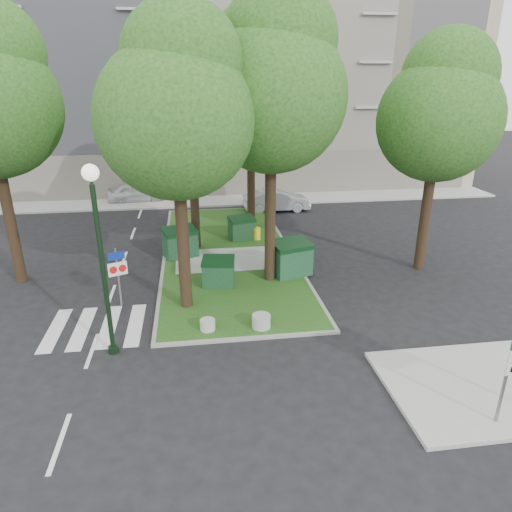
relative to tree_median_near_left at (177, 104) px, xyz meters
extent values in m
plane|color=black|center=(1.41, -2.56, -7.32)|extent=(120.00, 120.00, 0.00)
cube|color=#173F12|center=(1.91, 5.44, -7.26)|extent=(6.00, 16.00, 0.12)
cube|color=gray|center=(1.91, 5.44, -7.27)|extent=(6.30, 16.30, 0.10)
cube|color=#999993|center=(7.91, -6.06, -7.26)|extent=(5.00, 4.00, 0.12)
cube|color=#999993|center=(1.41, 15.94, -7.26)|extent=(42.00, 3.00, 0.12)
cube|color=silver|center=(-2.34, -1.06, -7.31)|extent=(5.00, 3.00, 0.01)
cube|color=tan|center=(1.41, 23.44, 0.68)|extent=(41.00, 12.00, 16.00)
cylinder|color=black|center=(-0.09, -0.06, -4.24)|extent=(0.44, 0.44, 6.16)
sphere|color=#1A4312|center=(-0.09, -0.06, -0.50)|extent=(5.20, 5.20, 5.20)
sphere|color=#1A4312|center=(0.21, 0.14, 1.26)|extent=(3.90, 3.90, 3.90)
cylinder|color=black|center=(3.41, 1.94, -3.96)|extent=(0.44, 0.44, 6.72)
sphere|color=#1A4312|center=(3.41, 1.94, 0.12)|extent=(5.60, 5.60, 5.60)
sphere|color=#1A4312|center=(3.71, 2.14, 2.04)|extent=(4.20, 4.20, 4.20)
cylinder|color=black|center=(0.41, 6.44, -4.38)|extent=(0.44, 0.44, 5.88)
sphere|color=#1A4312|center=(0.41, 6.44, -0.81)|extent=(4.80, 4.80, 4.80)
sphere|color=#1A4312|center=(0.71, 6.64, 0.87)|extent=(3.60, 3.60, 3.60)
cylinder|color=black|center=(3.61, 9.44, -3.82)|extent=(0.44, 0.44, 7.00)
sphere|color=#1A4312|center=(3.61, 9.44, 0.43)|extent=(5.80, 5.80, 5.80)
sphere|color=#1A4312|center=(3.91, 9.64, 2.43)|extent=(4.35, 4.35, 4.35)
cylinder|color=black|center=(-7.09, 3.44, -4.10)|extent=(0.44, 0.44, 6.44)
cylinder|color=black|center=(10.41, 2.44, -4.38)|extent=(0.44, 0.44, 5.88)
sphere|color=#1A4312|center=(10.41, 2.44, -0.81)|extent=(5.00, 5.00, 5.00)
sphere|color=#1A4312|center=(10.71, 2.64, 0.87)|extent=(3.75, 3.75, 3.75)
cube|color=#0E351B|center=(-0.37, 5.18, -6.61)|extent=(1.75, 1.45, 1.18)
cube|color=black|center=(-0.37, 5.18, -5.92)|extent=(1.82, 1.53, 0.34)
cube|color=#10381B|center=(1.23, 1.60, -6.70)|extent=(1.38, 1.05, 0.99)
cube|color=black|center=(1.23, 1.60, -6.13)|extent=(1.44, 1.11, 0.29)
cube|color=black|center=(2.83, 7.31, -6.69)|extent=(1.46, 1.15, 1.01)
cube|color=black|center=(2.83, 7.31, -6.10)|extent=(1.52, 1.22, 0.29)
cube|color=#133D22|center=(4.41, 2.31, -6.57)|extent=(1.85, 1.51, 1.26)
cube|color=black|center=(4.41, 2.31, -5.83)|extent=(1.93, 1.60, 0.36)
cylinder|color=#ABAAA6|center=(0.62, -1.97, -7.01)|extent=(0.52, 0.52, 0.37)
cylinder|color=#9EA09B|center=(2.44, -2.06, -6.97)|extent=(0.64, 0.64, 0.46)
cylinder|color=#A5A6A1|center=(1.01, 2.44, -6.98)|extent=(0.61, 0.61, 0.43)
cylinder|color=yellow|center=(3.61, 7.08, -6.87)|extent=(0.37, 0.37, 0.65)
cylinder|color=black|center=(-2.38, -2.77, -4.63)|extent=(0.15, 0.15, 5.38)
cylinder|color=black|center=(-2.38, -2.77, -7.21)|extent=(0.32, 0.32, 0.22)
sphere|color=white|center=(-2.38, -2.77, -1.62)|extent=(0.47, 0.47, 0.47)
cylinder|color=slate|center=(-2.55, 0.44, -6.14)|extent=(0.10, 0.10, 2.35)
cube|color=navy|center=(-2.55, 0.44, -5.25)|extent=(0.57, 0.28, 0.28)
cube|color=white|center=(-2.55, 0.44, -5.77)|extent=(0.66, 0.32, 0.52)
cylinder|color=red|center=(-2.72, 0.44, -5.77)|extent=(0.27, 0.14, 0.28)
cylinder|color=red|center=(-2.38, 0.44, -5.77)|extent=(0.27, 0.14, 0.28)
cylinder|color=slate|center=(7.54, -7.45, -5.82)|extent=(0.10, 0.10, 2.76)
imported|color=silver|center=(-3.57, 16.64, -6.65)|extent=(4.05, 1.87, 1.34)
imported|color=#A1A3A9|center=(5.74, 12.94, -6.61)|extent=(4.37, 1.66, 1.42)
camera|label=1|loc=(0.34, -15.62, 0.73)|focal=32.00mm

